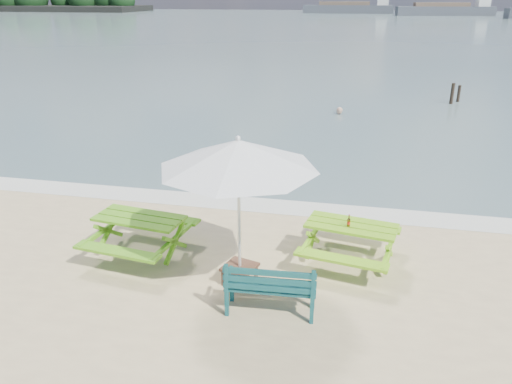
% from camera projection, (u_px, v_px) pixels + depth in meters
% --- Properties ---
extents(sea, '(300.00, 300.00, 0.00)m').
position_uv_depth(sea, '(356.00, 25.00, 85.45)').
color(sea, slate).
rests_on(sea, ground).
extents(foam_strip, '(22.00, 0.90, 0.01)m').
position_uv_depth(foam_strip, '(272.00, 206.00, 12.40)').
color(foam_strip, silver).
rests_on(foam_strip, ground).
extents(picnic_table_left, '(1.98, 2.15, 0.83)m').
position_uv_depth(picnic_table_left, '(141.00, 236.00, 9.98)').
color(picnic_table_left, '#539917').
rests_on(picnic_table_left, ground).
extents(picnic_table_right, '(2.01, 2.17, 0.82)m').
position_uv_depth(picnic_table_right, '(350.00, 244.00, 9.69)').
color(picnic_table_right, '#75B51B').
rests_on(picnic_table_right, ground).
extents(park_bench, '(1.51, 0.60, 0.91)m').
position_uv_depth(park_bench, '(270.00, 297.00, 8.20)').
color(park_bench, '#104346').
rests_on(park_bench, ground).
extents(side_table, '(0.68, 0.68, 0.36)m').
position_uv_depth(side_table, '(240.00, 274.00, 9.06)').
color(side_table, brown).
rests_on(side_table, ground).
extents(patio_umbrella, '(3.39, 3.39, 2.70)m').
position_uv_depth(patio_umbrella, '(238.00, 154.00, 8.22)').
color(patio_umbrella, silver).
rests_on(patio_umbrella, ground).
extents(beer_bottle, '(0.06, 0.06, 0.24)m').
position_uv_depth(beer_bottle, '(349.00, 222.00, 9.43)').
color(beer_bottle, '#8D5714').
rests_on(beer_bottle, picnic_table_right).
extents(swimmer, '(0.68, 0.55, 1.61)m').
position_uv_depth(swimmer, '(339.00, 125.00, 22.11)').
color(swimmer, tan).
rests_on(swimmer, ground).
extents(mooring_pilings, '(0.56, 0.76, 1.19)m').
position_uv_depth(mooring_pilings, '(455.00, 96.00, 24.00)').
color(mooring_pilings, black).
rests_on(mooring_pilings, ground).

